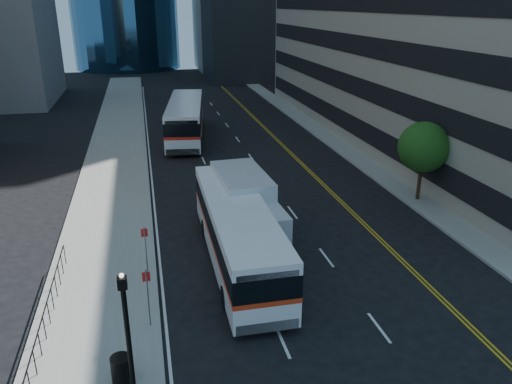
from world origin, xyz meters
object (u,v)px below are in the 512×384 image
Objects in this scene: bus_rear at (186,118)px; lamp_post at (128,334)px; box_truck at (247,207)px; street_tree at (424,147)px; bus_front at (238,232)px; trash_can at (121,370)px.

lamp_post is at bearing -90.33° from bus_rear.
bus_rear is at bearing 81.79° from lamp_post.
lamp_post is 12.60m from box_truck.
bus_rear is at bearing 124.12° from street_tree.
bus_front reaches higher than trash_can.
street_tree reaches higher than bus_rear.
bus_front is 2.82m from box_truck.
trash_can is (-5.23, -32.50, -1.26)m from bus_rear.
lamp_post is 0.33× the size of bus_rear.
lamp_post is 9.84m from bus_front.
trash_can is at bearing -144.64° from street_tree.
street_tree is 4.95× the size of trash_can.
lamp_post is at bearing -142.13° from street_tree.
bus_rear is (-0.17, 25.02, 0.19)m from bus_front.
box_truck is (5.99, 11.05, -0.88)m from lamp_post.
lamp_post reaches higher than bus_rear.
street_tree is 22.82m from lamp_post.
trash_can is (-0.40, 0.94, -2.06)m from lamp_post.
bus_rear is at bearing 80.86° from trash_can.
lamp_post reaches higher than box_truck.
lamp_post is 0.61× the size of box_truck.
bus_front is 0.89× the size of bus_rear.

